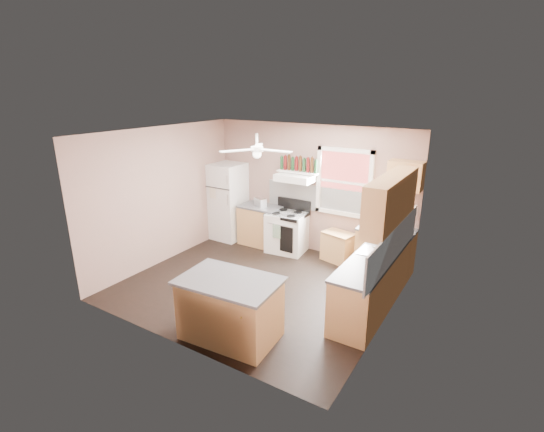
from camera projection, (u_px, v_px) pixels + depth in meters
The scene contains 32 objects.
floor at pixel (259, 285), 7.08m from camera, with size 4.50×4.50×0.00m, color black.
ceiling at pixel (257, 133), 6.24m from camera, with size 4.50×4.50×0.00m, color white.
wall_back at pixel (311, 189), 8.30m from camera, with size 4.50×0.05×2.70m, color #8E6C60.
wall_right at pixel (392, 240), 5.53m from camera, with size 0.05×4.00×2.70m, color #8E6C60.
wall_left at pixel (162, 196), 7.80m from camera, with size 0.05×4.00×2.70m, color #8E6C60.
backsplash_back at pixel (329, 201), 8.10m from camera, with size 2.90×0.03×0.55m, color white.
backsplash_right at pixel (394, 244), 5.84m from camera, with size 0.03×2.60×0.55m, color white.
window_view at pixel (344, 182), 7.81m from camera, with size 1.00×0.02×1.20m, color maroon.
window_frame at pixel (344, 182), 7.79m from camera, with size 1.16×0.07×1.36m, color white.
refrigerator at pixel (227, 201), 9.11m from camera, with size 0.75×0.73×1.76m, color white.
base_cabinet_left at pixel (261, 226), 8.85m from camera, with size 0.90×0.60×0.86m, color tan.
counter_left at pixel (261, 207), 8.71m from camera, with size 0.92×0.62×0.04m, color #49494B.
toaster at pixel (260, 202), 8.64m from camera, with size 0.28×0.16×0.18m, color silver.
stove at pixel (287, 232), 8.45m from camera, with size 0.79×0.64×0.86m, color white.
range_hood at pixel (295, 178), 8.11m from camera, with size 0.78×0.50×0.14m, color white.
bottle_shelf at pixel (298, 172), 8.17m from camera, with size 0.90×0.26×0.03m, color white.
cart at pixel (338, 247), 8.01m from camera, with size 0.61×0.40×0.61m, color tan.
base_cabinet_corner at pixel (385, 252), 7.45m from camera, with size 1.00×0.60×0.86m, color tan.
base_cabinet_right at pixel (371, 284), 6.22m from camera, with size 0.60×2.20×0.86m, color tan.
counter_corner at pixel (387, 229), 7.31m from camera, with size 1.02×0.62×0.04m, color #49494B.
counter_right at pixel (373, 258), 6.08m from camera, with size 0.62×2.22×0.04m, color #49494B.
sink at pixel (377, 253), 6.24m from camera, with size 0.55×0.45×0.03m, color silver.
faucet at pixel (388, 251), 6.14m from camera, with size 0.03×0.03×0.14m, color silver.
upper_cabinet_right at pixel (391, 201), 5.89m from camera, with size 0.33×1.80×0.76m, color tan.
upper_cabinet_corner at pixel (406, 176), 7.00m from camera, with size 0.60×0.33×0.52m, color tan.
paper_towel at pixel (409, 211), 7.16m from camera, with size 0.12×0.12×0.26m, color white.
island at pixel (230, 310), 5.51m from camera, with size 1.30×0.82×0.86m, color tan.
island_top at pixel (229, 281), 5.37m from camera, with size 1.37×0.90×0.04m, color #49494B.
ceiling_fan_hub at pixel (257, 149), 6.32m from camera, with size 0.20×0.20×0.08m, color white.
soap_bottle at pixel (374, 255), 5.82m from camera, with size 0.10×0.10×0.26m, color silver.
red_caddy at pixel (384, 251), 6.18m from camera, with size 0.18×0.12×0.10m, color #B30F26.
wine_bottles at pixel (298, 164), 8.12m from camera, with size 0.86×0.06×0.31m.
Camera 1 is at (3.54, -5.26, 3.40)m, focal length 26.00 mm.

